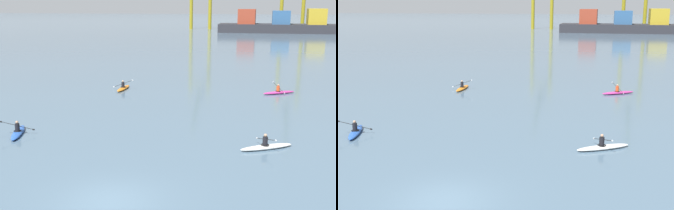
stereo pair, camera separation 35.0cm
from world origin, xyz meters
TOP-DOWN VIEW (x-y plane):
  - ground_plane at (0.00, 0.00)m, footprint 800.00×800.00m
  - container_barge at (10.75, 122.63)m, footprint 37.50×10.64m
  - kayak_orange at (-7.42, 24.30)m, footprint 2.17×3.40m
  - kayak_magenta at (7.74, 25.48)m, footprint 3.21×2.30m
  - kayak_blue at (-9.28, 8.06)m, footprint 2.09×3.39m
  - kayak_white at (6.60, 8.56)m, footprint 3.22×2.27m

SIDE VIEW (x-z plane):
  - ground_plane at x=0.00m, z-range 0.00..0.00m
  - kayak_magenta at x=7.74m, z-range -0.35..0.70m
  - kayak_white at x=6.60m, z-range -0.30..0.65m
  - kayak_orange at x=-7.42m, z-range -0.36..0.71m
  - kayak_blue at x=-9.28m, z-range -0.32..0.67m
  - container_barge at x=10.75m, z-range -1.17..6.08m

